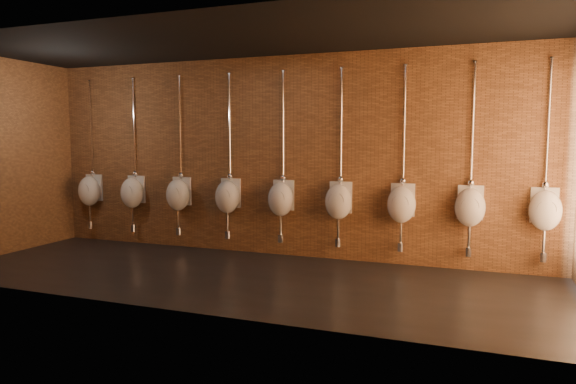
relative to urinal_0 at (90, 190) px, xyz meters
name	(u,v)px	position (x,y,z in m)	size (l,w,h in m)	color
ground	(240,277)	(3.71, -1.35, -0.95)	(8.50, 8.50, 0.00)	black
room_shell	(239,129)	(3.71, -1.35, 1.07)	(8.54, 3.04, 3.22)	black
urinal_0	(90,190)	(0.00, 0.00, 0.00)	(0.42, 0.37, 2.72)	white
urinal_1	(132,192)	(0.95, 0.00, 0.00)	(0.42, 0.37, 2.72)	white
urinal_2	(178,194)	(1.90, 0.00, 0.00)	(0.42, 0.37, 2.72)	white
urinal_3	(228,196)	(2.84, 0.00, 0.00)	(0.42, 0.37, 2.72)	white
urinal_4	(281,198)	(3.79, 0.00, 0.00)	(0.42, 0.37, 2.72)	white
urinal_5	(339,201)	(4.74, 0.00, 0.00)	(0.42, 0.37, 2.72)	white
urinal_6	(402,203)	(5.69, 0.00, 0.00)	(0.42, 0.37, 2.72)	white
urinal_7	(470,206)	(6.63, 0.00, 0.00)	(0.42, 0.37, 2.72)	white
urinal_8	(545,209)	(7.58, 0.00, 0.00)	(0.42, 0.37, 2.72)	white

